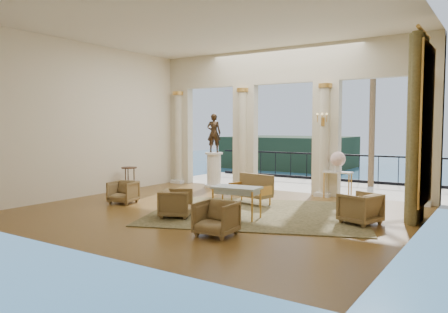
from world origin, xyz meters
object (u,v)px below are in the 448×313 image
Objects in this scene: pedestal at (214,170)px; armchair_b at (216,217)px; armchair_c at (360,207)px; settee at (253,189)px; game_table at (237,190)px; statue at (214,133)px; armchair_a at (123,191)px; armchair_d at (176,202)px; console_table at (338,176)px; side_table at (129,171)px.

armchair_b is at bearing -55.03° from pedestal.
settee reaches higher than armchair_c.
statue reaches higher than game_table.
armchair_c is 0.62× the size of pedestal.
armchair_d is at bearing -27.75° from armchair_a.
console_table is (4.28, 0.04, -1.20)m from statue.
game_table is at bearing -101.44° from console_table.
console_table is at bearing 80.96° from armchair_b.
console_table is at bearing 0.58° from pedestal.
statue is at bearing -96.99° from armchair_c.
side_table is (-7.36, 0.53, 0.31)m from armchair_c.
armchair_a is at bearing 156.12° from armchair_b.
pedestal is 1.27m from statue.
side_table reaches higher than armchair_c.
armchair_d reaches higher than armchair_a.
armchair_d is at bearing -46.67° from armchair_c.
armchair_b is at bearing -78.91° from game_table.
armchair_d is 2.52m from settee.
armchair_b is 0.55× the size of statue.
settee is 1.15× the size of game_table.
armchair_d is 0.63× the size of game_table.
pedestal is at bearing -96.99° from armchair_c.
console_table is (-1.50, 2.98, 0.27)m from armchair_c.
game_table is 0.94× the size of pedestal.
armchair_b is 0.61× the size of pedestal.
console_table reaches higher than armchair_c.
game_table is (0.61, -1.80, 0.26)m from settee.
statue is 1.58× the size of console_table.
game_table reaches higher than armchair_d.
armchair_c is 0.56× the size of statue.
console_table is 1.05× the size of side_table.
armchair_a is at bearing -93.80° from pedestal.
side_table reaches higher than armchair_a.
armchair_d is at bearing 94.78° from statue.
settee is at bearing 122.37° from statue.
console_table is (0.98, 3.94, -0.00)m from game_table.
console_table is at bearing -53.85° from armchair_d.
armchair_b is 1.02× the size of armchair_d.
armchair_d is at bearing -113.21° from console_table.
armchair_c is 6.65m from statue.
armchair_b is at bearing -92.81° from console_table.
statue is (-2.70, 2.09, 1.45)m from settee.
armchair_c is 2.67m from game_table.
settee is 1.54× the size of console_table.
console_table is at bearing 69.76° from game_table.
settee is 1.92m from game_table.
pedestal reaches higher than armchair_b.
pedestal is at bearing -3.54° from armchair_d.
game_table is 5.25m from statue.
armchair_a is at bearing 174.11° from game_table.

